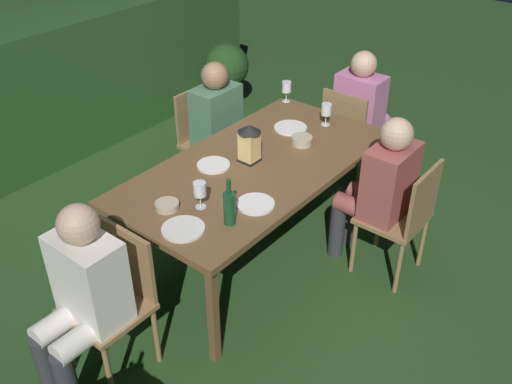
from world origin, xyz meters
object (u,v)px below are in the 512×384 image
Objects in this scene: lantern_centerpiece at (249,141)px; wine_glass_a at (326,110)px; person_in_rust at (380,186)px; wine_glass_c at (200,190)px; plate_a at (290,128)px; plate_b at (214,165)px; plate_d at (183,229)px; person_in_pink at (363,108)px; chair_head_near at (115,295)px; wine_glass_b at (287,88)px; bowl_olives at (302,140)px; green_bottle_on_table at (229,207)px; plate_c at (256,204)px; potted_plant_by_hedge at (227,71)px; bowl_bread at (167,205)px; person_in_green at (223,126)px; chair_head_far at (349,133)px; chair_side_right_b at (205,136)px; dining_table at (256,170)px; chair_side_left_b at (403,215)px.

lantern_centerpiece is 1.57× the size of wine_glass_a.
person_in_rust reaches higher than wine_glass_c.
plate_b is at bearing 174.04° from plate_a.
person_in_pink is at bearing 3.61° from plate_d.
wine_glass_b reaches higher than chair_head_near.
bowl_olives is (-1.02, -0.08, 0.15)m from person_in_pink.
wine_glass_b is (1.53, 0.73, 0.01)m from green_bottle_on_table.
potted_plant_by_hedge is (2.09, 2.07, -0.32)m from plate_c.
plate_a is 0.33× the size of potted_plant_by_hedge.
person_in_pink is 8.15× the size of bowl_bread.
wine_glass_c reaches higher than bowl_olives.
person_in_green is at bearing 50.45° from plate_c.
lantern_centerpiece is 1.88× the size of bowl_bread.
wine_glass_a reaches higher than plate_c.
lantern_centerpiece reaches higher than chair_head_far.
person_in_pink is at bearing 4.19° from wine_glass_a.
chair_head_far is (0.79, -0.89, 0.00)m from chair_side_right_b.
wine_glass_b is (-0.31, 0.43, 0.39)m from chair_head_far.
chair_side_right_b is 0.76× the size of person_in_rust.
wine_glass_b is at bearing 71.98° from wine_glass_a.
person_in_rust reaches higher than plate_b.
person_in_pink is (0.99, -0.89, 0.15)m from chair_side_right_b.
bowl_bread is at bearing 173.74° from dining_table.
plate_d is (-1.27, 0.75, 0.28)m from chair_side_left_b.
chair_side_left_b is 1.50m from plate_d.
lantern_centerpiece reaches higher than plate_c.
person_in_rust reaches higher than bowl_bread.
dining_table is at bearing 26.22° from green_bottle_on_table.
chair_side_left_b is 1.29m from plate_b.
chair_side_right_b is 1.48m from plate_c.
plate_b is at bearing 172.22° from chair_head_far.
wine_glass_b is 1.00× the size of wine_glass_c.
plate_a is (1.15, 0.18, -0.11)m from wine_glass_c.
green_bottle_on_table is at bearing -25.85° from chair_head_near.
chair_head_far is 0.76× the size of person_in_pink.
person_in_pink is at bearing 0.00° from chair_head_far.
wine_glass_b and wine_glass_c have the same top height.
chair_head_far is 1.19m from chair_side_left_b.
chair_side_left_b is 3.58× the size of plate_a.
person_in_pink is 1.21m from person_in_rust.
person_in_pink reaches higher than dining_table.
bowl_bread is at bearing -178.34° from plate_a.
person_in_green is at bearing 43.36° from green_bottle_on_table.
chair_side_right_b reaches higher than bowl_olives.
chair_head_far reaches higher than dining_table.
dining_table is at bearing -6.26° from bowl_bread.
wine_glass_c reaches higher than chair_head_near.
chair_side_right_b is at bearing 131.58° from chair_head_far.
wine_glass_a reaches higher than bowl_olives.
chair_head_far is (1.23, 0.00, -0.22)m from dining_table.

